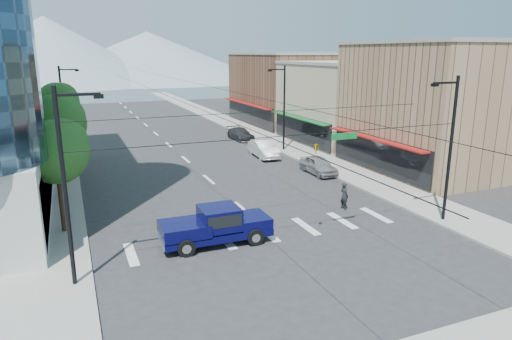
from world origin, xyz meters
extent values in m
plane|color=#28282B|center=(0.00, 0.00, 0.00)|extent=(160.00, 160.00, 0.00)
cube|color=gray|center=(-12.00, 40.00, 0.07)|extent=(4.00, 120.00, 0.15)
cube|color=gray|center=(12.00, 40.00, 0.07)|extent=(4.00, 120.00, 0.15)
cube|color=#8C6B4C|center=(20.00, 10.00, 5.50)|extent=(12.00, 14.00, 11.00)
cube|color=tan|center=(20.00, 24.00, 4.50)|extent=(12.00, 14.00, 9.00)
cube|color=brown|center=(20.00, 40.00, 5.00)|extent=(12.00, 18.00, 10.00)
cube|color=#8C6B4C|center=(-16.50, 62.00, 9.00)|extent=(4.00, 4.00, 18.00)
cone|color=gray|center=(-15.00, 150.00, 11.00)|extent=(80.00, 80.00, 22.00)
cone|color=gray|center=(20.00, 160.00, 9.00)|extent=(90.00, 90.00, 18.00)
cylinder|color=black|center=(-11.20, 6.00, 2.27)|extent=(0.28, 0.28, 4.55)
sphere|color=#184517|center=(-11.20, 6.00, 4.88)|extent=(3.64, 3.64, 3.64)
sphere|color=#184517|center=(-10.80, 6.30, 5.28)|extent=(2.86, 2.86, 2.86)
cylinder|color=black|center=(-11.20, 13.00, 2.55)|extent=(0.28, 0.28, 5.11)
sphere|color=#184517|center=(-11.20, 13.00, 5.47)|extent=(4.09, 4.09, 4.09)
sphere|color=#184517|center=(-10.80, 13.30, 5.88)|extent=(3.21, 3.21, 3.21)
cylinder|color=black|center=(-11.20, 20.00, 2.27)|extent=(0.28, 0.28, 4.55)
sphere|color=#184517|center=(-11.20, 20.00, 4.88)|extent=(3.64, 3.64, 3.64)
sphere|color=#184517|center=(-10.80, 20.30, 5.28)|extent=(2.86, 2.86, 2.86)
cylinder|color=black|center=(-11.20, 27.00, 2.55)|extent=(0.28, 0.28, 5.11)
sphere|color=#184517|center=(-11.20, 27.00, 5.47)|extent=(4.09, 4.09, 4.09)
sphere|color=#184517|center=(-10.80, 27.30, 5.88)|extent=(3.21, 3.21, 3.21)
cylinder|color=black|center=(-10.80, -1.00, 4.50)|extent=(0.20, 0.20, 9.00)
cylinder|color=black|center=(10.80, -1.00, 4.50)|extent=(0.20, 0.20, 9.00)
cylinder|color=black|center=(0.00, -1.00, 6.20)|extent=(21.60, 0.04, 0.04)
imported|color=gold|center=(1.50, -1.00, 5.15)|extent=(0.16, 0.20, 1.00)
cube|color=#0C6626|center=(3.20, -1.00, 5.95)|extent=(1.60, 0.06, 0.35)
cylinder|color=black|center=(-10.80, 30.00, 4.50)|extent=(0.20, 0.20, 9.00)
cube|color=black|center=(-9.90, 30.00, 8.60)|extent=(1.80, 0.12, 0.12)
cube|color=black|center=(-9.10, 30.00, 8.50)|extent=(0.40, 0.25, 0.18)
cylinder|color=black|center=(10.80, 22.00, 4.50)|extent=(0.20, 0.20, 9.00)
cube|color=black|center=(9.90, 22.00, 8.60)|extent=(1.80, 0.12, 0.12)
cube|color=black|center=(9.10, 22.00, 8.50)|extent=(0.40, 0.25, 0.18)
cube|color=#08093F|center=(-3.43, 1.17, 0.61)|extent=(6.08, 2.25, 0.39)
cube|color=#08093F|center=(-1.28, 1.16, 1.05)|extent=(1.78, 2.11, 0.61)
cube|color=#08093F|center=(-3.21, 1.17, 1.49)|extent=(2.11, 2.05, 1.21)
cube|color=black|center=(-3.21, 1.17, 1.60)|extent=(1.89, 2.09, 0.66)
cube|color=#08093F|center=(-5.19, 1.19, 1.10)|extent=(2.55, 2.22, 0.72)
cube|color=silver|center=(-0.40, 1.15, 0.61)|extent=(0.15, 2.09, 0.39)
cube|color=silver|center=(-6.46, 1.19, 0.61)|extent=(0.15, 2.09, 0.33)
cylinder|color=black|center=(-1.51, 0.11, 0.46)|extent=(0.93, 0.34, 0.93)
cylinder|color=black|center=(-1.50, 2.21, 0.46)|extent=(0.93, 0.34, 0.93)
cylinder|color=black|center=(-5.37, 0.14, 0.46)|extent=(0.93, 0.34, 0.93)
cylinder|color=black|center=(-5.35, 2.23, 0.46)|extent=(0.93, 0.34, 0.93)
imported|color=black|center=(6.33, 3.36, 0.93)|extent=(0.54, 0.74, 1.87)
imported|color=#98999D|center=(9.40, 12.13, 0.77)|extent=(1.84, 4.53, 1.54)
imported|color=silver|center=(7.60, 20.02, 0.86)|extent=(2.13, 5.29, 1.71)
imported|color=#2F2F32|center=(8.76, 29.76, 0.71)|extent=(2.29, 5.04, 1.43)
camera|label=1|loc=(-10.36, -21.43, 10.29)|focal=32.00mm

